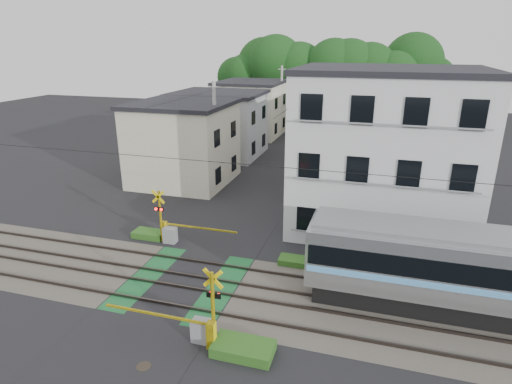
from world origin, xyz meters
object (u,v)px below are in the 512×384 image
(crossing_signal_far, at_px, (169,230))
(crossing_signal_near, at_px, (203,326))
(apartment_block, at_px, (384,150))
(pedestrian, at_px, (310,128))
(manhole_cover, at_px, (144,366))

(crossing_signal_far, bearing_deg, crossing_signal_near, -54.71)
(crossing_signal_near, relative_size, apartment_block, 0.46)
(pedestrian, bearing_deg, apartment_block, 127.59)
(crossing_signal_near, height_order, apartment_block, apartment_block)
(apartment_block, relative_size, pedestrian, 5.47)
(crossing_signal_near, distance_m, manhole_cover, 2.41)
(pedestrian, xyz_separation_m, manhole_cover, (1.06, -39.66, -0.92))
(crossing_signal_far, bearing_deg, manhole_cover, -67.87)
(crossing_signal_near, height_order, pedestrian, crossing_signal_near)
(crossing_signal_far, relative_size, apartment_block, 0.46)
(crossing_signal_near, height_order, crossing_signal_far, same)
(apartment_block, bearing_deg, crossing_signal_near, -114.22)
(pedestrian, bearing_deg, crossing_signal_near, 112.56)
(pedestrian, distance_m, manhole_cover, 39.68)
(apartment_block, distance_m, pedestrian, 26.41)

